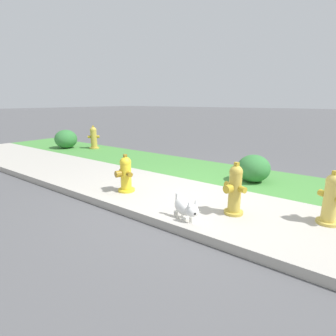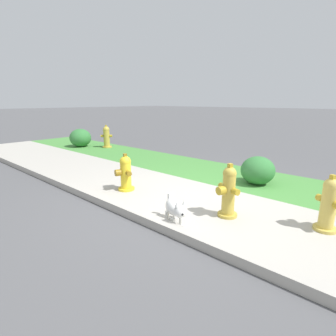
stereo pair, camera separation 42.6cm
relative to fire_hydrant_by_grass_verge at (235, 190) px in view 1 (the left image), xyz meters
name	(u,v)px [view 1 (the left image)]	position (x,y,z in m)	size (l,w,h in m)	color
ground_plane	(193,200)	(-0.76, 0.12, -0.38)	(120.00, 120.00, 0.00)	#515154
sidewalk_pavement	(193,200)	(-0.76, 0.12, -0.37)	(18.00, 1.91, 0.01)	#ADA89E
grass_verge	(237,175)	(-0.76, 1.99, -0.37)	(18.00, 1.82, 0.01)	#47893D
street_curb	(154,219)	(-0.76, -0.91, -0.32)	(18.00, 0.16, 0.12)	#ADA89E
fire_hydrant_by_grass_verge	(235,190)	(0.00, 0.00, 0.00)	(0.37, 0.34, 0.78)	gold
fire_hydrant_mid_block	(126,174)	(-1.98, -0.23, -0.05)	(0.38, 0.36, 0.70)	yellow
fire_hydrant_near_corner	(94,138)	(-6.09, 2.29, 0.01)	(0.36, 0.36, 0.80)	gold
fire_hydrant_across_street	(331,199)	(1.16, 0.46, -0.02)	(0.35, 0.33, 0.75)	gold
small_white_dog	(185,208)	(-0.40, -0.68, -0.15)	(0.51, 0.40, 0.42)	white
shrub_bush_far_verge	(66,139)	(-6.96, 1.78, -0.06)	(0.76, 0.76, 0.64)	#337538
shrub_bush_near_lamp	(254,168)	(-0.32, 1.77, -0.10)	(0.66, 0.66, 0.56)	#337538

